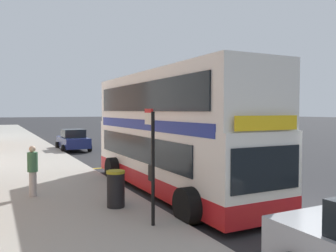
% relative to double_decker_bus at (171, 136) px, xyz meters
% --- Properties ---
extents(ground_plane, '(260.00, 260.00, 0.00)m').
position_rel_double_decker_bus_xyz_m(ground_plane, '(2.46, 27.63, -2.06)').
color(ground_plane, '#28282B').
extents(pavement_near, '(6.00, 76.00, 0.14)m').
position_rel_double_decker_bus_xyz_m(pavement_near, '(-4.54, 27.63, -1.99)').
color(pavement_near, '#A39E93').
rests_on(pavement_near, ground).
extents(double_decker_bus, '(3.16, 10.25, 4.40)m').
position_rel_double_decker_bus_xyz_m(double_decker_bus, '(0.00, 0.00, 0.00)').
color(double_decker_bus, white).
rests_on(double_decker_bus, ground).
extents(bus_bay_markings, '(2.99, 12.63, 0.01)m').
position_rel_double_decker_bus_xyz_m(bus_bay_markings, '(-0.05, -0.06, -2.06)').
color(bus_bay_markings, yellow).
rests_on(bus_bay_markings, ground).
extents(bus_stop_sign, '(0.09, 0.51, 2.92)m').
position_rel_double_decker_bus_xyz_m(bus_stop_sign, '(-2.37, -3.59, -0.23)').
color(bus_stop_sign, black).
rests_on(bus_stop_sign, pavement_near).
extents(parked_car_navy_behind, '(2.09, 4.20, 1.62)m').
position_rel_double_decker_bus_xyz_m(parked_car_navy_behind, '(-0.59, 14.97, -1.26)').
color(parked_car_navy_behind, navy).
rests_on(parked_car_navy_behind, ground).
extents(pedestrian_waiting_near_sign, '(0.34, 0.34, 1.70)m').
position_rel_double_decker_bus_xyz_m(pedestrian_waiting_near_sign, '(-4.76, 0.86, -1.00)').
color(pedestrian_waiting_near_sign, '#B7B2AD').
rests_on(pedestrian_waiting_near_sign, pavement_near).
extents(litter_bin, '(0.56, 0.56, 1.09)m').
position_rel_double_decker_bus_xyz_m(litter_bin, '(-2.68, -1.65, -1.37)').
color(litter_bin, black).
rests_on(litter_bin, pavement_near).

